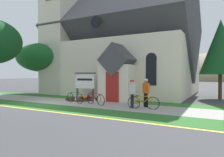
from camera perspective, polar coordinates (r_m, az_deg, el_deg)
ground at (r=17.03m, az=-9.30°, el=-5.32°), size 140.00×140.00×0.00m
sidewalk_slab at (r=14.59m, az=-10.90°, el=-6.42°), size 32.00×2.70×0.01m
grass_verge at (r=12.93m, az=-17.40°, el=-7.44°), size 32.00×1.85×0.01m
church_lawn at (r=16.30m, az=-6.02°, el=-5.60°), size 24.00×1.63×0.01m
curb_paint_stripe at (r=12.23m, az=-21.06°, el=-7.97°), size 28.00×0.16×0.01m
church_building at (r=21.68m, az=2.36°, el=8.98°), size 13.78×12.72×13.46m
church_sign at (r=16.11m, az=-7.46°, el=-0.85°), size 1.90×0.12×2.06m
flower_bed at (r=15.89m, az=-8.27°, el=-5.51°), size 2.44×2.44×0.34m
bicycle_blue at (r=11.66m, az=8.59°, el=-6.54°), size 1.72×0.44×0.78m
bicycle_green at (r=13.19m, az=-4.61°, el=-5.62°), size 1.67×0.56×0.81m
bicycle_silver at (r=14.08m, az=-10.19°, el=-5.22°), size 1.70×0.54×0.77m
cyclist_in_yellow_jersey at (r=12.00m, az=5.58°, el=-3.59°), size 0.45×0.68×1.61m
cyclist_in_blue_jersey at (r=12.26m, az=9.33°, el=-3.29°), size 0.49×0.62×1.67m
roadside_conifer at (r=18.09m, az=27.75°, el=7.70°), size 3.07×3.07×6.15m
yard_deciduous_tree at (r=22.11m, az=-18.64°, el=5.44°), size 4.98×4.98×5.03m
distant_hill at (r=84.78m, az=28.23°, el=-0.22°), size 70.24×54.96×18.98m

